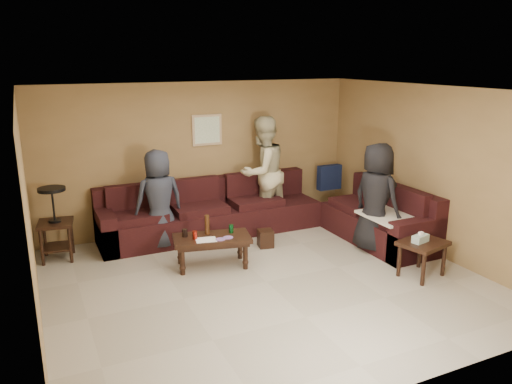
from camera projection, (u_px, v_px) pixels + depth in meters
room at (267, 159)px, 6.19m from camera, size 5.60×5.50×2.50m
sectional_sofa at (270, 218)px, 8.20m from camera, size 4.65×2.90×0.97m
coffee_table at (212, 241)px, 7.02m from camera, size 1.16×0.75×0.73m
end_table_left at (55, 222)px, 7.23m from camera, size 0.55×0.55×1.09m
side_table_right at (422, 247)px, 6.69m from camera, size 0.70×0.62×0.64m
waste_bin at (266, 238)px, 7.82m from camera, size 0.27×0.27×0.27m
wall_art at (207, 130)px, 8.38m from camera, size 0.52×0.04×0.52m
person_left at (159, 200)px, 7.62m from camera, size 0.80×0.55×1.56m
person_middle at (263, 172)px, 8.59m from camera, size 1.13×1.00×1.93m
person_right at (376, 198)px, 7.49m from camera, size 0.69×0.91×1.68m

